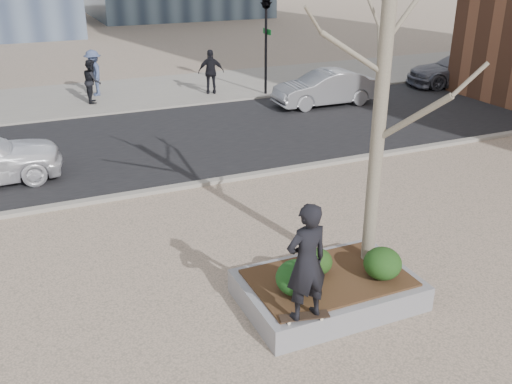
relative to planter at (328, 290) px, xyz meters
name	(u,v)px	position (x,y,z in m)	size (l,w,h in m)	color
ground	(276,314)	(-1.00, 0.00, -0.23)	(120.00, 120.00, 0.00)	tan
street	(141,144)	(-1.00, 10.00, -0.21)	(60.00, 8.00, 0.02)	black
far_sidewalk	(102,96)	(-1.00, 17.00, -0.21)	(60.00, 6.00, 0.02)	gray
planter	(328,290)	(0.00, 0.00, 0.00)	(3.00, 2.00, 0.45)	gray
planter_mulch	(328,278)	(0.00, 0.00, 0.25)	(2.70, 1.70, 0.04)	#382314
sycamore_tree	(383,80)	(1.00, 0.30, 3.56)	(2.80, 2.80, 6.60)	gray
shrub_left	(296,278)	(-0.75, -0.22, 0.56)	(0.69, 0.69, 0.59)	#143E17
shrub_middle	(317,262)	(-0.14, 0.19, 0.50)	(0.55, 0.55, 0.47)	#183912
shrub_right	(383,263)	(0.83, -0.39, 0.54)	(0.66, 0.66, 0.56)	#123711
skateboard	(304,318)	(-0.95, -0.88, 0.26)	(0.78, 0.20, 0.07)	black
skateboarder	(306,262)	(-0.95, -0.88, 1.25)	(0.69, 0.46, 1.90)	black
car_silver	(325,88)	(6.83, 11.92, 0.47)	(1.43, 4.10, 1.35)	#929399
car_third	(462,70)	(14.26, 12.49, 0.51)	(2.01, 4.94, 1.43)	#50515C
pedestrian_a	(92,81)	(-1.46, 16.03, 0.66)	(0.83, 0.65, 1.72)	black
pedestrian_b	(94,73)	(-1.19, 17.22, 0.75)	(1.22, 0.70, 1.89)	#414E75
pedestrian_c	(211,72)	(3.39, 15.54, 0.73)	(1.09, 0.45, 1.85)	black
traffic_light_far	(266,40)	(5.50, 14.60, 2.02)	(0.60, 2.48, 4.50)	black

